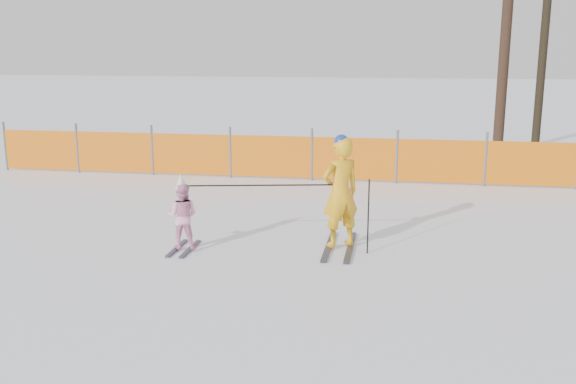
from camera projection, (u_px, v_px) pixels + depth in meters
The scene contains 6 objects.
ground at pixel (282, 266), 9.35m from camera, with size 120.00×120.00×0.00m, color white.
adult at pixel (340, 192), 10.01m from camera, with size 0.76×1.57×1.82m.
child at pixel (182, 215), 10.00m from camera, with size 0.52×0.89×1.22m.
ski_poles at pixel (298, 196), 9.89m from camera, with size 2.76×0.47×1.18m.
safety_fence at pixel (276, 156), 15.42m from camera, with size 14.32×0.06×1.25m.
tree_trunks at pixel (517, 62), 18.47m from camera, with size 1.32×0.32×5.58m.
Camera 1 is at (1.58, -8.74, 3.12)m, focal length 40.00 mm.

